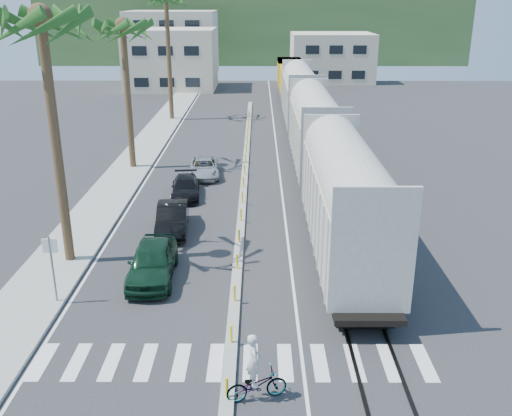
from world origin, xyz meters
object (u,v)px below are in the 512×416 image
at_px(street_sign, 52,260).
at_px(car_second, 172,218).
at_px(cyclist, 256,379).
at_px(car_lead, 152,261).

height_order(street_sign, car_second, street_sign).
xyz_separation_m(street_sign, cyclist, (8.20, -5.89, -1.24)).
relative_size(street_sign, car_lead, 0.61).
bearing_deg(street_sign, car_lead, 32.67).
distance_m(street_sign, car_second, 8.72).
distance_m(car_lead, cyclist, 9.40).
relative_size(street_sign, car_second, 0.64).
distance_m(street_sign, car_lead, 4.38).
distance_m(street_sign, cyclist, 10.17).
height_order(car_second, cyclist, cyclist).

